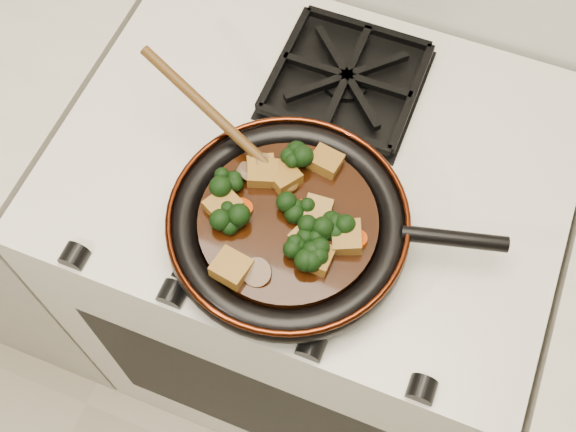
% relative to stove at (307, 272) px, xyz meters
% --- Properties ---
extents(stove, '(0.76, 0.60, 0.90)m').
position_rel_stove_xyz_m(stove, '(0.00, 0.00, 0.00)').
color(stove, beige).
rests_on(stove, ground).
extents(burner_grate_front, '(0.23, 0.23, 0.03)m').
position_rel_stove_xyz_m(burner_grate_front, '(0.00, -0.14, 0.46)').
color(burner_grate_front, black).
rests_on(burner_grate_front, stove).
extents(burner_grate_back, '(0.23, 0.23, 0.03)m').
position_rel_stove_xyz_m(burner_grate_back, '(0.00, 0.14, 0.46)').
color(burner_grate_back, black).
rests_on(burner_grate_back, stove).
extents(skillet, '(0.45, 0.33, 0.05)m').
position_rel_stove_xyz_m(skillet, '(0.02, -0.14, 0.49)').
color(skillet, black).
rests_on(skillet, burner_grate_front).
extents(braising_sauce, '(0.24, 0.24, 0.02)m').
position_rel_stove_xyz_m(braising_sauce, '(0.01, -0.14, 0.50)').
color(braising_sauce, black).
rests_on(braising_sauce, skillet).
extents(tofu_cube_0, '(0.04, 0.04, 0.02)m').
position_rel_stove_xyz_m(tofu_cube_0, '(0.05, -0.12, 0.52)').
color(tofu_cube_0, brown).
rests_on(tofu_cube_0, braising_sauce).
extents(tofu_cube_1, '(0.05, 0.05, 0.02)m').
position_rel_stove_xyz_m(tofu_cube_1, '(-0.05, -0.09, 0.52)').
color(tofu_cube_1, brown).
rests_on(tofu_cube_1, braising_sauce).
extents(tofu_cube_2, '(0.05, 0.05, 0.03)m').
position_rel_stove_xyz_m(tofu_cube_2, '(-0.03, -0.24, 0.52)').
color(tofu_cube_2, brown).
rests_on(tofu_cube_2, braising_sauce).
extents(tofu_cube_3, '(0.04, 0.04, 0.03)m').
position_rel_stove_xyz_m(tofu_cube_3, '(0.07, -0.18, 0.52)').
color(tofu_cube_3, brown).
rests_on(tofu_cube_3, braising_sauce).
extents(tofu_cube_4, '(0.05, 0.05, 0.02)m').
position_rel_stove_xyz_m(tofu_cube_4, '(-0.07, -0.16, 0.52)').
color(tofu_cube_4, brown).
rests_on(tofu_cube_4, braising_sauce).
extents(tofu_cube_5, '(0.05, 0.04, 0.03)m').
position_rel_stove_xyz_m(tofu_cube_5, '(0.03, -0.04, 0.52)').
color(tofu_cube_5, brown).
rests_on(tofu_cube_5, braising_sauce).
extents(tofu_cube_6, '(0.05, 0.05, 0.02)m').
position_rel_stove_xyz_m(tofu_cube_6, '(0.05, -0.16, 0.52)').
color(tofu_cube_6, brown).
rests_on(tofu_cube_6, braising_sauce).
extents(tofu_cube_7, '(0.06, 0.06, 0.03)m').
position_rel_stove_xyz_m(tofu_cube_7, '(-0.02, -0.09, 0.52)').
color(tofu_cube_7, brown).
rests_on(tofu_cube_7, braising_sauce).
extents(tofu_cube_8, '(0.05, 0.06, 0.03)m').
position_rel_stove_xyz_m(tofu_cube_8, '(0.10, -0.14, 0.52)').
color(tofu_cube_8, brown).
rests_on(tofu_cube_8, braising_sauce).
extents(tofu_cube_9, '(0.05, 0.05, 0.03)m').
position_rel_stove_xyz_m(tofu_cube_9, '(-0.04, -0.09, 0.52)').
color(tofu_cube_9, brown).
rests_on(tofu_cube_9, braising_sauce).
extents(broccoli_floret_0, '(0.06, 0.07, 0.06)m').
position_rel_stove_xyz_m(broccoli_floret_0, '(-0.01, -0.06, 0.52)').
color(broccoli_floret_0, black).
rests_on(broccoli_floret_0, braising_sauce).
extents(broccoli_floret_1, '(0.09, 0.08, 0.06)m').
position_rel_stove_xyz_m(broccoli_floret_1, '(0.05, -0.19, 0.52)').
color(broccoli_floret_1, black).
rests_on(broccoli_floret_1, braising_sauce).
extents(broccoli_floret_2, '(0.08, 0.08, 0.07)m').
position_rel_stove_xyz_m(broccoli_floret_2, '(0.07, -0.18, 0.52)').
color(broccoli_floret_2, black).
rests_on(broccoli_floret_2, braising_sauce).
extents(broccoli_floret_3, '(0.09, 0.08, 0.06)m').
position_rel_stove_xyz_m(broccoli_floret_3, '(0.05, -0.15, 0.52)').
color(broccoli_floret_3, black).
rests_on(broccoli_floret_3, braising_sauce).
extents(broccoli_floret_4, '(0.07, 0.07, 0.07)m').
position_rel_stove_xyz_m(broccoli_floret_4, '(-0.06, -0.18, 0.52)').
color(broccoli_floret_4, black).
rests_on(broccoli_floret_4, braising_sauce).
extents(broccoli_floret_5, '(0.08, 0.08, 0.05)m').
position_rel_stove_xyz_m(broccoli_floret_5, '(0.08, -0.14, 0.52)').
color(broccoli_floret_5, black).
rests_on(broccoli_floret_5, braising_sauce).
extents(broccoli_floret_6, '(0.08, 0.09, 0.07)m').
position_rel_stove_xyz_m(broccoli_floret_6, '(-0.08, -0.13, 0.52)').
color(broccoli_floret_6, black).
rests_on(broccoli_floret_6, braising_sauce).
extents(broccoli_floret_7, '(0.07, 0.07, 0.06)m').
position_rel_stove_xyz_m(broccoli_floret_7, '(0.02, -0.12, 0.52)').
color(broccoli_floret_7, black).
rests_on(broccoli_floret_7, braising_sauce).
extents(carrot_coin_0, '(0.03, 0.03, 0.02)m').
position_rel_stove_xyz_m(carrot_coin_0, '(-0.05, -0.15, 0.51)').
color(carrot_coin_0, '#B33504').
rests_on(carrot_coin_0, braising_sauce).
extents(carrot_coin_1, '(0.03, 0.03, 0.01)m').
position_rel_stove_xyz_m(carrot_coin_1, '(0.03, -0.12, 0.51)').
color(carrot_coin_1, '#B33504').
rests_on(carrot_coin_1, braising_sauce).
extents(carrot_coin_2, '(0.03, 0.03, 0.02)m').
position_rel_stove_xyz_m(carrot_coin_2, '(0.11, -0.14, 0.51)').
color(carrot_coin_2, '#B33504').
rests_on(carrot_coin_2, braising_sauce).
extents(carrot_coin_3, '(0.03, 0.03, 0.01)m').
position_rel_stove_xyz_m(carrot_coin_3, '(0.08, -0.14, 0.51)').
color(carrot_coin_3, '#B33504').
rests_on(carrot_coin_3, braising_sauce).
extents(mushroom_slice_0, '(0.04, 0.04, 0.03)m').
position_rel_stove_xyz_m(mushroom_slice_0, '(-0.05, -0.08, 0.52)').
color(mushroom_slice_0, brown).
rests_on(mushroom_slice_0, braising_sauce).
extents(mushroom_slice_1, '(0.04, 0.04, 0.03)m').
position_rel_stove_xyz_m(mushroom_slice_1, '(-0.05, -0.08, 0.52)').
color(mushroom_slice_1, brown).
rests_on(mushroom_slice_1, braising_sauce).
extents(mushroom_slice_2, '(0.04, 0.04, 0.03)m').
position_rel_stove_xyz_m(mushroom_slice_2, '(-0.06, -0.10, 0.52)').
color(mushroom_slice_2, brown).
rests_on(mushroom_slice_2, braising_sauce).
extents(mushroom_slice_3, '(0.04, 0.04, 0.02)m').
position_rel_stove_xyz_m(mushroom_slice_3, '(0.01, -0.23, 0.52)').
color(mushroom_slice_3, brown).
rests_on(mushroom_slice_3, braising_sauce).
extents(mushroom_slice_4, '(0.04, 0.04, 0.03)m').
position_rel_stove_xyz_m(mushroom_slice_4, '(-0.06, -0.10, 0.52)').
color(mushroom_slice_4, brown).
rests_on(mushroom_slice_4, braising_sauce).
extents(wooden_spoon, '(0.16, 0.08, 0.26)m').
position_rel_stove_xyz_m(wooden_spoon, '(-0.09, -0.06, 0.54)').
color(wooden_spoon, '#472C0F').
rests_on(wooden_spoon, braising_sauce).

